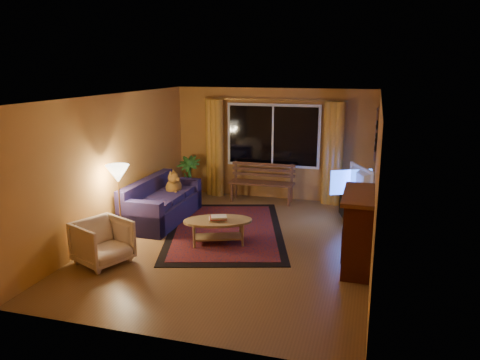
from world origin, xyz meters
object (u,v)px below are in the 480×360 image
(floor_lamp, at_px, (120,204))
(armchair, at_px, (102,240))
(tv_console, at_px, (355,209))
(bench, at_px, (262,192))
(coffee_table, at_px, (218,232))
(sofa, at_px, (162,201))

(floor_lamp, bearing_deg, armchair, -75.74)
(floor_lamp, distance_m, tv_console, 4.46)
(armchair, bearing_deg, bench, 2.39)
(bench, height_order, coffee_table, bench)
(floor_lamp, bearing_deg, bench, 58.84)
(bench, bearing_deg, sofa, -131.48)
(sofa, distance_m, tv_console, 3.78)
(sofa, bearing_deg, coffee_table, -30.48)
(armchair, relative_size, floor_lamp, 0.57)
(bench, height_order, tv_console, tv_console)
(sofa, distance_m, coffee_table, 1.69)
(bench, xyz_separation_m, tv_console, (2.07, -0.80, 0.03))
(bench, height_order, sofa, sofa)
(bench, distance_m, tv_console, 2.22)
(floor_lamp, distance_m, coffee_table, 1.77)
(coffee_table, bearing_deg, floor_lamp, -169.80)
(bench, xyz_separation_m, armchair, (-1.56, -3.95, 0.16))
(floor_lamp, xyz_separation_m, tv_console, (3.87, 2.18, -0.42))
(bench, height_order, armchair, armchair)
(armchair, bearing_deg, sofa, 24.03)
(bench, relative_size, tv_console, 1.24)
(armchair, bearing_deg, coffee_table, -24.63)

